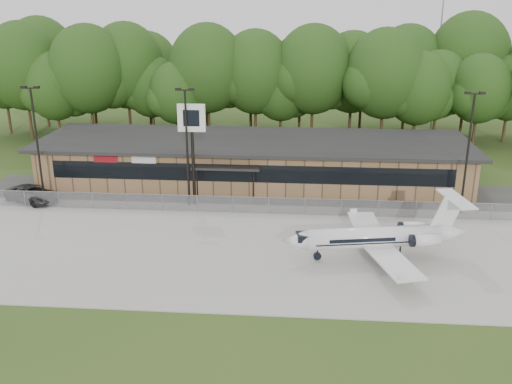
# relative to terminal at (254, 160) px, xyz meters

# --- Properties ---
(ground) EXTENTS (160.00, 160.00, 0.00)m
(ground) POSITION_rel_terminal_xyz_m (0.00, -23.94, -2.18)
(ground) COLOR #2E4719
(ground) RESTS_ON ground
(apron) EXTENTS (64.00, 18.00, 0.08)m
(apron) POSITION_rel_terminal_xyz_m (0.00, -15.94, -2.14)
(apron) COLOR #9E9B93
(apron) RESTS_ON ground
(parking_lot) EXTENTS (50.00, 9.00, 0.06)m
(parking_lot) POSITION_rel_terminal_xyz_m (0.00, -4.44, -2.15)
(parking_lot) COLOR #383835
(parking_lot) RESTS_ON ground
(terminal) EXTENTS (41.00, 11.65, 4.30)m
(terminal) POSITION_rel_terminal_xyz_m (0.00, 0.00, 0.00)
(terminal) COLOR #916948
(terminal) RESTS_ON ground
(fence) EXTENTS (46.00, 0.04, 1.52)m
(fence) POSITION_rel_terminal_xyz_m (0.00, -8.94, -1.40)
(fence) COLOR gray
(fence) RESTS_ON ground
(treeline) EXTENTS (72.00, 12.00, 15.00)m
(treeline) POSITION_rel_terminal_xyz_m (0.00, 18.06, 5.32)
(treeline) COLOR #163811
(treeline) RESTS_ON ground
(radio_mast) EXTENTS (0.20, 0.20, 25.00)m
(radio_mast) POSITION_rel_terminal_xyz_m (22.00, 24.06, 10.32)
(radio_mast) COLOR gray
(radio_mast) RESTS_ON ground
(light_pole_left) EXTENTS (1.55, 0.30, 10.23)m
(light_pole_left) POSITION_rel_terminal_xyz_m (-18.00, -7.44, 3.80)
(light_pole_left) COLOR black
(light_pole_left) RESTS_ON ground
(light_pole_mid) EXTENTS (1.55, 0.30, 10.23)m
(light_pole_mid) POSITION_rel_terminal_xyz_m (-5.00, -7.44, 3.80)
(light_pole_mid) COLOR black
(light_pole_mid) RESTS_ON ground
(light_pole_right) EXTENTS (1.55, 0.30, 10.23)m
(light_pole_right) POSITION_rel_terminal_xyz_m (18.00, -7.44, 3.80)
(light_pole_right) COLOR black
(light_pole_right) RESTS_ON ground
(business_jet) EXTENTS (12.97, 11.64, 4.37)m
(business_jet) POSITION_rel_terminal_xyz_m (10.06, -16.75, -0.61)
(business_jet) COLOR silver
(business_jet) RESTS_ON ground
(suv) EXTENTS (5.73, 4.36, 1.45)m
(suv) POSITION_rel_terminal_xyz_m (-18.99, -7.52, -1.45)
(suv) COLOR #333336
(suv) RESTS_ON ground
(pole_sign) EXTENTS (2.32, 0.31, 8.86)m
(pole_sign) POSITION_rel_terminal_xyz_m (-4.59, -7.14, 4.60)
(pole_sign) COLOR black
(pole_sign) RESTS_ON ground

